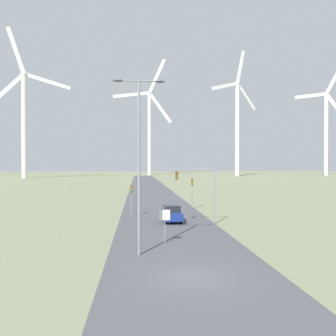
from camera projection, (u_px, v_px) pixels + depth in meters
ground_plane at (193, 277)px, 17.82m from camera, size 600.00×600.00×0.00m
road_surface at (153, 195)px, 65.61m from camera, size 10.00×240.00×0.01m
streetlamp at (139, 147)px, 22.02m from camera, size 3.53×0.32×11.85m
stop_sign_near at (165, 220)px, 25.33m from camera, size 0.81×0.07×2.61m
traffic_light_post_near_left at (131, 194)px, 38.14m from camera, size 0.28×0.34×3.75m
traffic_light_post_near_right at (192, 187)px, 45.17m from camera, size 0.28×0.34×4.18m
traffic_light_mast_overhead at (199, 184)px, 33.33m from camera, size 4.62×0.34×5.80m
car_approaching at (172, 213)px, 35.00m from camera, size 2.01×4.19×1.83m
wind_turbine_left at (24, 114)px, 148.55m from camera, size 33.06×13.88×67.71m
wind_turbine_center at (149, 124)px, 201.49m from camera, size 36.24×3.68×71.33m
wind_turbine_right at (237, 120)px, 178.57m from camera, size 29.29×15.60×69.25m
wind_turbine_far_right at (326, 126)px, 187.12m from camera, size 24.14×12.18×62.07m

